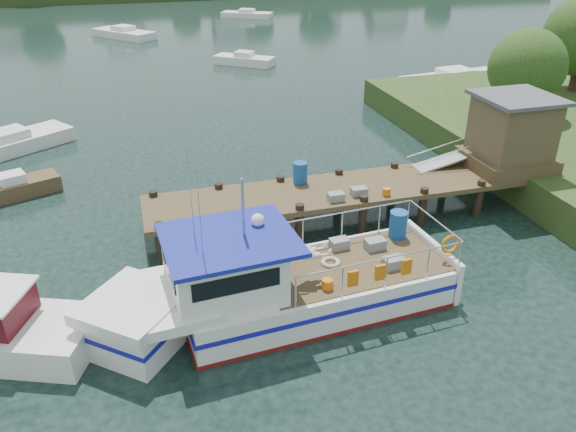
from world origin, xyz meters
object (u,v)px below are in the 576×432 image
object	(u,v)px
dock	(456,155)
moored_b	(244,60)
moored_far	(247,14)
moored_d	(124,33)
moored_a	(10,143)
moored_rowboat	(14,188)
moored_c	(454,80)
lobster_boat	(272,287)

from	to	relation	value
dock	moored_b	size ratio (longest dim) A/B	3.33
dock	moored_far	size ratio (longest dim) A/B	2.60
moored_d	moored_a	bearing A→B (deg)	-112.21
moored_rowboat	moored_d	world-z (taller)	moored_d
moored_rowboat	moored_a	distance (m)	6.00
moored_a	moored_c	distance (m)	29.44
dock	lobster_boat	world-z (taller)	lobster_boat
lobster_boat	moored_b	bearing A→B (deg)	74.86
dock	moored_c	world-z (taller)	dock
moored_b	moored_d	bearing A→B (deg)	122.89
dock	moored_rowboat	size ratio (longest dim) A/B	4.26
moored_a	moored_d	size ratio (longest dim) A/B	0.91
moored_far	moored_a	size ratio (longest dim) A/B	1.01
dock	moored_b	distance (m)	28.02
moored_far	moored_rowboat	bearing A→B (deg)	-98.71
dock	moored_far	xyz separation A→B (m)	(3.00, 52.79, -1.85)
moored_rowboat	moored_b	bearing A→B (deg)	64.40
lobster_boat	dock	bearing A→B (deg)	25.40
moored_far	dock	bearing A→B (deg)	-78.13
moored_far	moored_b	size ratio (longest dim) A/B	1.28
moored_far	moored_c	bearing A→B (deg)	-63.25
moored_a	moored_d	world-z (taller)	moored_d
moored_a	moored_far	bearing A→B (deg)	48.11
dock	moored_a	distance (m)	22.15
lobster_boat	moored_d	xyz separation A→B (m)	(-2.92, 48.34, -0.56)
moored_rowboat	moored_a	xyz separation A→B (m)	(-0.93, 5.93, 0.02)
moored_c	lobster_boat	bearing A→B (deg)	-128.46
dock	moored_rowboat	distance (m)	18.75
dock	lobster_boat	xyz separation A→B (m)	(-9.08, -5.18, -1.24)
moored_a	dock	bearing A→B (deg)	-46.54
moored_rowboat	moored_a	bearing A→B (deg)	107.55
lobster_boat	moored_far	world-z (taller)	lobster_boat
moored_b	dock	bearing A→B (deg)	-82.47
lobster_boat	moored_rowboat	size ratio (longest dim) A/B	2.98
dock	moored_d	world-z (taller)	dock
dock	moored_far	world-z (taller)	dock
lobster_boat	moored_d	size ratio (longest dim) A/B	1.68
moored_far	moored_c	distance (m)	36.59
dock	moored_c	size ratio (longest dim) A/B	2.04
moored_a	moored_c	xyz separation A→B (m)	(29.00, 5.09, 0.04)
moored_a	lobster_boat	bearing A→B (deg)	-74.82
dock	moored_rowboat	world-z (taller)	dock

